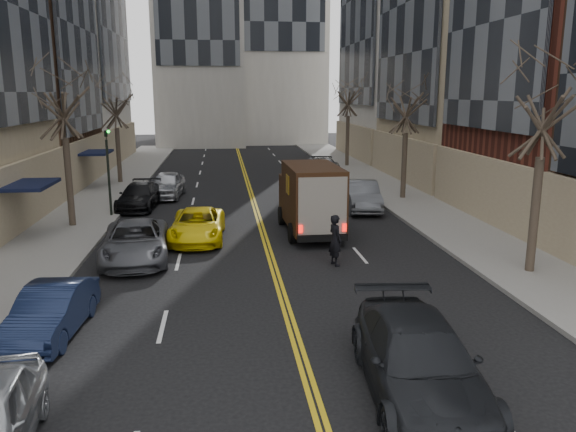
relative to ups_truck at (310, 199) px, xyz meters
name	(u,v)px	position (x,y,z in m)	size (l,w,h in m)	color
sidewalk_left	(100,199)	(-11.11, 9.29, -1.51)	(4.00, 66.00, 0.15)	slate
sidewalk_right	(395,193)	(6.89, 9.29, -1.51)	(4.00, 66.00, 0.15)	slate
tree_lf_mid	(61,84)	(-10.91, 2.29, 5.02)	(3.20, 3.20, 8.91)	#382D23
tree_lf_far	(115,95)	(-10.91, 15.29, 4.44)	(3.20, 3.20, 8.12)	#382D23
tree_rt_near	(547,85)	(6.69, -6.71, 4.87)	(3.20, 3.20, 8.71)	#382D23
tree_rt_mid	(407,93)	(6.69, 7.29, 4.59)	(3.20, 3.20, 8.32)	#382D23
tree_rt_far	(349,86)	(6.69, 22.29, 5.16)	(3.20, 3.20, 9.11)	#382D23
traffic_signal	(108,163)	(-9.50, 4.29, 1.24)	(0.29, 0.26, 4.70)	black
ups_truck	(310,199)	(0.00, 0.00, 0.00)	(2.47, 5.79, 3.14)	black
observer_sedan	(419,361)	(0.06, -13.99, -0.78)	(2.67, 5.66, 1.60)	black
taxi	(197,225)	(-4.99, -0.65, -0.92)	(2.20, 4.78, 1.33)	yellow
pedestrian	(335,240)	(0.17, -4.80, -0.64)	(0.69, 0.45, 1.89)	black
parked_lf_b	(51,311)	(-8.41, -9.94, -0.92)	(1.39, 3.99, 1.32)	#0F1832
parked_lf_c	(135,242)	(-7.21, -3.32, -0.86)	(2.38, 5.17, 1.44)	#505259
parked_lf_d	(139,196)	(-8.41, 6.59, -0.90)	(1.91, 4.70, 1.36)	black
parked_lf_e	(167,185)	(-7.21, 9.78, -0.81)	(1.82, 4.52, 1.54)	#ABAEB3
parked_rt_a	(362,196)	(3.57, 4.73, -0.81)	(1.64, 4.71, 1.55)	#55575D
parked_rt_b	(322,172)	(2.99, 13.75, -0.75)	(2.74, 5.95, 1.65)	#95969C
parked_rt_c	(325,169)	(3.55, 15.70, -0.84)	(2.07, 5.09, 1.48)	black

